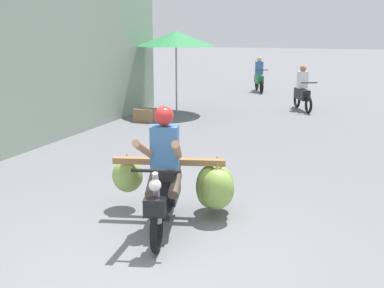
{
  "coord_description": "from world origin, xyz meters",
  "views": [
    {
      "loc": [
        2.05,
        -4.33,
        2.49
      ],
      "look_at": [
        -0.23,
        1.84,
        0.9
      ],
      "focal_mm": 44.66,
      "sensor_mm": 36.0,
      "label": 1
    }
  ],
  "objects_px": {
    "motorbike_distant_ahead_right": "(302,92)",
    "produce_crate": "(145,115)",
    "market_umbrella_near_shop": "(176,39)",
    "motorbike_main_loaded": "(186,182)",
    "motorbike_distant_ahead_left": "(259,78)"
  },
  "relations": [
    {
      "from": "motorbike_distant_ahead_left",
      "to": "market_umbrella_near_shop",
      "type": "relative_size",
      "value": 0.63
    },
    {
      "from": "market_umbrella_near_shop",
      "to": "produce_crate",
      "type": "bearing_deg",
      "value": -100.29
    },
    {
      "from": "motorbike_distant_ahead_right",
      "to": "produce_crate",
      "type": "distance_m",
      "value": 5.12
    },
    {
      "from": "motorbike_main_loaded",
      "to": "motorbike_distant_ahead_right",
      "type": "height_order",
      "value": "motorbike_main_loaded"
    },
    {
      "from": "produce_crate",
      "to": "market_umbrella_near_shop",
      "type": "bearing_deg",
      "value": 79.71
    },
    {
      "from": "motorbike_main_loaded",
      "to": "motorbike_distant_ahead_right",
      "type": "relative_size",
      "value": 1.32
    },
    {
      "from": "market_umbrella_near_shop",
      "to": "motorbike_distant_ahead_left",
      "type": "bearing_deg",
      "value": 78.19
    },
    {
      "from": "produce_crate",
      "to": "motorbike_distant_ahead_right",
      "type": "bearing_deg",
      "value": 42.35
    },
    {
      "from": "market_umbrella_near_shop",
      "to": "motorbike_main_loaded",
      "type": "bearing_deg",
      "value": -66.99
    },
    {
      "from": "motorbike_distant_ahead_left",
      "to": "motorbike_main_loaded",
      "type": "bearing_deg",
      "value": -81.46
    },
    {
      "from": "motorbike_distant_ahead_right",
      "to": "produce_crate",
      "type": "height_order",
      "value": "motorbike_distant_ahead_right"
    },
    {
      "from": "motorbike_main_loaded",
      "to": "motorbike_distant_ahead_right",
      "type": "xyz_separation_m",
      "value": [
        0.23,
        9.52,
        0.05
      ]
    },
    {
      "from": "motorbike_distant_ahead_left",
      "to": "produce_crate",
      "type": "bearing_deg",
      "value": -101.49
    },
    {
      "from": "motorbike_distant_ahead_left",
      "to": "produce_crate",
      "type": "distance_m",
      "value": 7.6
    },
    {
      "from": "motorbike_main_loaded",
      "to": "motorbike_distant_ahead_right",
      "type": "distance_m",
      "value": 9.52
    }
  ]
}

